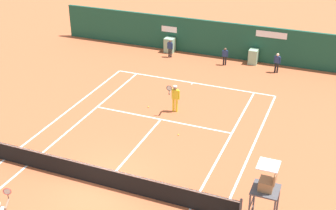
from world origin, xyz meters
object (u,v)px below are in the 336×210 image
object	(u,v)px
ball_kid_centre_post	(225,55)
tennis_ball_mid_court	(178,135)
player_on_baseline	(175,96)
tennis_ball_by_sideline	(148,107)
ball_kid_right_post	(170,47)
umpire_chair	(266,187)
ball_kid_left_post	(277,62)

from	to	relation	value
ball_kid_centre_post	tennis_ball_mid_court	distance (m)	10.29
player_on_baseline	tennis_ball_by_sideline	distance (m)	1.85
ball_kid_right_post	tennis_ball_by_sideline	world-z (taller)	ball_kid_right_post
tennis_ball_mid_court	ball_kid_centre_post	bearing A→B (deg)	92.45
player_on_baseline	ball_kid_right_post	bearing A→B (deg)	-75.49
tennis_ball_by_sideline	player_on_baseline	bearing A→B (deg)	3.25
ball_kid_centre_post	ball_kid_right_post	distance (m)	4.14
umpire_chair	player_on_baseline	xyz separation A→B (m)	(-6.47, 7.46, -0.86)
umpire_chair	ball_kid_left_post	bearing A→B (deg)	8.08
player_on_baseline	ball_kid_right_post	size ratio (longest dim) A/B	1.39
tennis_ball_mid_court	umpire_chair	bearing A→B (deg)	-43.56
umpire_chair	ball_kid_centre_post	world-z (taller)	umpire_chair
player_on_baseline	tennis_ball_mid_court	bearing A→B (deg)	106.18
ball_kid_left_post	tennis_ball_mid_court	bearing A→B (deg)	79.63
umpire_chair	ball_kid_right_post	distance (m)	18.31
tennis_ball_by_sideline	tennis_ball_mid_court	size ratio (longest dim) A/B	1.00
player_on_baseline	ball_kid_left_post	bearing A→B (deg)	-127.72
umpire_chair	ball_kid_right_post	xyz separation A→B (m)	(-9.92, 15.34, -1.07)
ball_kid_left_post	tennis_ball_mid_court	xyz separation A→B (m)	(-3.17, -10.26, -0.76)
ball_kid_centre_post	tennis_ball_mid_court	xyz separation A→B (m)	(0.44, -10.26, -0.70)
ball_kid_right_post	ball_kid_left_post	world-z (taller)	ball_kid_left_post
ball_kid_right_post	ball_kid_left_post	xyz separation A→B (m)	(7.75, -0.00, 0.04)
umpire_chair	player_on_baseline	bearing A→B (deg)	40.94
ball_kid_centre_post	umpire_chair	bearing A→B (deg)	107.16
player_on_baseline	ball_kid_right_post	world-z (taller)	player_on_baseline
umpire_chair	tennis_ball_by_sideline	world-z (taller)	umpire_chair
umpire_chair	player_on_baseline	world-z (taller)	umpire_chair
player_on_baseline	ball_kid_left_post	world-z (taller)	player_on_baseline
tennis_ball_by_sideline	ball_kid_right_post	bearing A→B (deg)	103.07
ball_kid_left_post	tennis_ball_mid_court	size ratio (longest dim) A/B	20.25
ball_kid_right_post	ball_kid_left_post	bearing A→B (deg)	-178.25
umpire_chair	ball_kid_right_post	size ratio (longest dim) A/B	2.13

